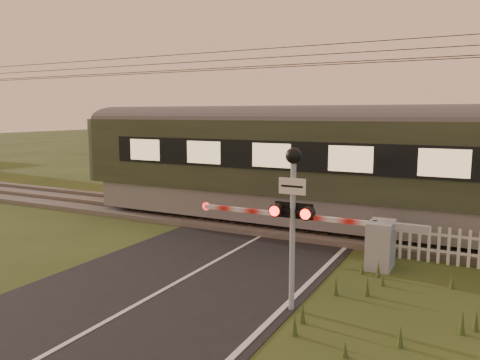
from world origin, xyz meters
The scene contains 7 objects.
ground centered at (0.00, 0.00, 0.00)m, with size 160.00×160.00×0.00m, color #2A3E18.
road centered at (0.02, -0.23, 0.01)m, with size 6.00×140.00×0.03m.
track_bed centered at (0.00, 6.50, 0.07)m, with size 140.00×3.40×0.39m.
overhead_wires centered at (0.00, 6.50, 5.72)m, with size 120.00×0.62×0.62m.
boom_gate centered at (3.75, 3.53, 0.68)m, with size 6.43×0.94×1.25m.
crossing_signal centered at (2.91, 0.05, 2.26)m, with size 0.83×0.35×3.28m.
picket_fence centered at (5.29, 4.60, 0.50)m, with size 3.61×0.08×0.99m.
Camera 1 is at (6.11, -8.39, 3.93)m, focal length 35.00 mm.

